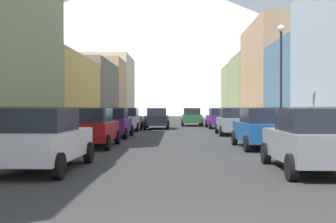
% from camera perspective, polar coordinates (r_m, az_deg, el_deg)
% --- Properties ---
extents(sidewalk_left, '(2.50, 100.00, 0.15)m').
position_cam_1_polar(sidewalk_left, '(40.48, -7.87, -1.96)').
color(sidewalk_left, gray).
rests_on(sidewalk_left, ground).
extents(sidewalk_right, '(2.50, 100.00, 0.15)m').
position_cam_1_polar(sidewalk_right, '(40.47, 9.91, -1.96)').
color(sidewalk_right, gray).
rests_on(sidewalk_right, ground).
extents(storefront_left_2, '(6.48, 13.89, 6.10)m').
position_cam_1_polar(storefront_left_2, '(37.33, -15.48, 2.21)').
color(storefront_left_2, '#D8B259').
rests_on(storefront_left_2, ground).
extents(storefront_left_3, '(7.53, 13.11, 7.13)m').
position_cam_1_polar(storefront_left_3, '(50.82, -11.62, 2.32)').
color(storefront_left_3, '#66605B').
rests_on(storefront_left_3, ground).
extents(storefront_left_4, '(7.50, 8.51, 8.65)m').
position_cam_1_polar(storefront_left_4, '(61.73, -9.34, 2.68)').
color(storefront_left_4, tan).
rests_on(storefront_left_4, ground).
extents(storefront_left_5, '(9.12, 13.15, 10.37)m').
position_cam_1_polar(storefront_left_5, '(73.03, -8.37, 3.01)').
color(storefront_left_5, beige).
rests_on(storefront_left_5, ground).
extents(storefront_right_2, '(8.40, 8.25, 6.83)m').
position_cam_1_polar(storefront_right_2, '(34.47, 20.62, 2.93)').
color(storefront_right_2, slate).
rests_on(storefront_right_2, ground).
extents(storefront_right_3, '(8.78, 13.16, 10.23)m').
position_cam_1_polar(storefront_right_3, '(45.09, 16.15, 4.47)').
color(storefront_right_3, tan).
rests_on(storefront_right_3, ground).
extents(storefront_right_4, '(6.64, 10.82, 8.50)m').
position_cam_1_polar(storefront_right_4, '(56.82, 11.86, 2.79)').
color(storefront_right_4, '#8C9966').
rests_on(storefront_right_4, ground).
extents(storefront_right_5, '(7.60, 10.29, 8.29)m').
position_cam_1_polar(storefront_right_5, '(67.52, 10.53, 2.34)').
color(storefront_right_5, '#8C9966').
rests_on(storefront_right_5, ground).
extents(car_left_0, '(2.17, 4.45, 1.78)m').
position_cam_1_polar(car_left_0, '(12.93, -16.16, -3.53)').
color(car_left_0, silver).
rests_on(car_left_0, ground).
extents(car_left_1, '(2.09, 4.41, 1.78)m').
position_cam_1_polar(car_left_1, '(19.98, -9.97, -2.10)').
color(car_left_1, '#9E1111').
rests_on(car_left_1, ground).
extents(car_left_2, '(2.08, 4.41, 1.78)m').
position_cam_1_polar(car_left_2, '(26.46, -7.25, -1.47)').
color(car_left_2, '#591E72').
rests_on(car_left_2, ground).
extents(car_left_3, '(2.13, 4.43, 1.78)m').
position_cam_1_polar(car_left_3, '(34.22, -5.36, -1.02)').
color(car_left_3, silver).
rests_on(car_left_3, ground).
extents(car_right_0, '(2.13, 4.43, 1.78)m').
position_cam_1_polar(car_right_0, '(12.75, 18.34, -3.58)').
color(car_right_0, slate).
rests_on(car_right_0, ground).
extents(car_right_1, '(2.14, 4.44, 1.78)m').
position_cam_1_polar(car_right_1, '(19.50, 12.25, -2.17)').
color(car_right_1, '#19478C').
rests_on(car_right_1, ground).
extents(car_right_2, '(2.10, 4.42, 1.78)m').
position_cam_1_polar(car_right_2, '(28.79, 8.60, -1.31)').
color(car_right_2, slate).
rests_on(car_right_2, ground).
extents(car_right_3, '(2.17, 4.45, 1.78)m').
position_cam_1_polar(car_right_3, '(38.01, 6.76, -0.87)').
color(car_right_3, '#591E72').
rests_on(car_right_3, ground).
extents(car_driving_0, '(2.06, 4.40, 1.78)m').
position_cam_1_polar(car_driving_0, '(36.82, -1.48, -0.91)').
color(car_driving_0, black).
rests_on(car_driving_0, ground).
extents(car_driving_1, '(2.06, 4.40, 1.78)m').
position_cam_1_polar(car_driving_1, '(43.06, 3.15, -0.71)').
color(car_driving_1, '#265933').
rests_on(car_driving_1, ground).
extents(potted_plant_0, '(0.64, 0.64, 1.01)m').
position_cam_1_polar(potted_plant_0, '(24.22, -15.81, -2.08)').
color(potted_plant_0, brown).
rests_on(potted_plant_0, sidewalk_left).
extents(pedestrian_0, '(0.36, 0.36, 1.61)m').
position_cam_1_polar(pedestrian_0, '(29.26, -11.33, -1.31)').
color(pedestrian_0, navy).
rests_on(pedestrian_0, sidewalk_left).
extents(streetlamp_right, '(0.36, 0.36, 5.86)m').
position_cam_1_polar(streetlamp_right, '(22.64, 14.75, 6.01)').
color(streetlamp_right, black).
rests_on(streetlamp_right, sidewalk_right).
extents(mountain_backdrop, '(344.59, 344.59, 86.73)m').
position_cam_1_polar(mountain_backdrop, '(268.63, -2.27, 9.39)').
color(mountain_backdrop, silver).
rests_on(mountain_backdrop, ground).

